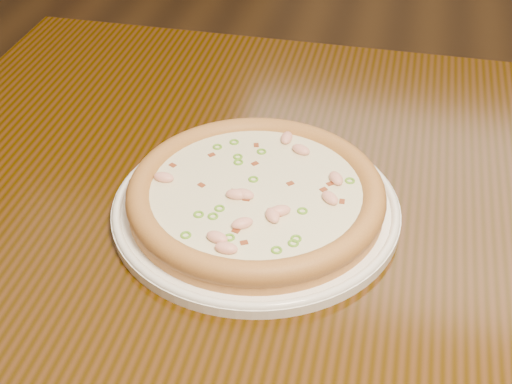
# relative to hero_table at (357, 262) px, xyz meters

# --- Properties ---
(ground) EXTENTS (9.00, 9.00, 0.00)m
(ground) POSITION_rel_hero_table_xyz_m (-0.00, 0.36, -0.65)
(ground) COLOR black
(hero_table) EXTENTS (1.20, 0.80, 0.75)m
(hero_table) POSITION_rel_hero_table_xyz_m (0.00, 0.00, 0.00)
(hero_table) COLOR black
(hero_table) RESTS_ON ground
(plate) EXTENTS (0.33, 0.33, 0.02)m
(plate) POSITION_rel_hero_table_xyz_m (-0.12, -0.05, 0.11)
(plate) COLOR white
(plate) RESTS_ON hero_table
(pizza) EXTENTS (0.29, 0.29, 0.03)m
(pizza) POSITION_rel_hero_table_xyz_m (-0.12, -0.05, 0.13)
(pizza) COLOR gold
(pizza) RESTS_ON plate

